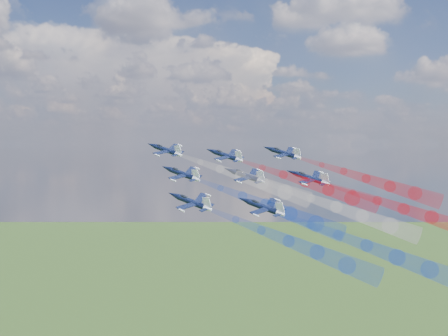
# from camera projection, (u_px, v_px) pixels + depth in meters

# --- Properties ---
(jet_lead) EXTENTS (15.97, 14.90, 9.03)m
(jet_lead) POSITION_uv_depth(u_px,v_px,m) (166.00, 150.00, 145.04)
(jet_lead) COLOR black
(trail_lead) EXTENTS (34.54, 22.09, 14.89)m
(trail_lead) POSITION_uv_depth(u_px,v_px,m) (241.00, 176.00, 133.03)
(trail_lead) COLOR white
(jet_inner_left) EXTENTS (15.97, 14.90, 9.03)m
(jet_inner_left) POSITION_uv_depth(u_px,v_px,m) (182.00, 174.00, 133.59)
(jet_inner_left) COLOR black
(trail_inner_left) EXTENTS (34.54, 22.09, 14.89)m
(trail_inner_left) POSITION_uv_depth(u_px,v_px,m) (266.00, 205.00, 121.57)
(trail_inner_left) COLOR blue
(jet_inner_right) EXTENTS (15.97, 14.90, 9.03)m
(jet_inner_right) POSITION_uv_depth(u_px,v_px,m) (226.00, 155.00, 146.12)
(jet_inner_right) COLOR black
(trail_inner_right) EXTENTS (34.54, 22.09, 14.89)m
(trail_inner_right) POSITION_uv_depth(u_px,v_px,m) (305.00, 182.00, 134.11)
(trail_inner_right) COLOR red
(jet_outer_left) EXTENTS (15.97, 14.90, 9.03)m
(jet_outer_left) POSITION_uv_depth(u_px,v_px,m) (191.00, 202.00, 117.81)
(jet_outer_left) COLOR black
(trail_outer_left) EXTENTS (34.54, 22.09, 14.89)m
(trail_outer_left) POSITION_uv_depth(u_px,v_px,m) (288.00, 241.00, 105.80)
(trail_outer_left) COLOR blue
(jet_center_third) EXTENTS (15.97, 14.90, 9.03)m
(jet_center_third) POSITION_uv_depth(u_px,v_px,m) (246.00, 176.00, 133.18)
(jet_center_third) COLOR black
(trail_center_third) EXTENTS (34.54, 22.09, 14.89)m
(trail_center_third) POSITION_uv_depth(u_px,v_px,m) (336.00, 207.00, 121.16)
(trail_center_third) COLOR white
(jet_outer_right) EXTENTS (15.97, 14.90, 9.03)m
(jet_outer_right) POSITION_uv_depth(u_px,v_px,m) (284.00, 153.00, 149.36)
(jet_outer_right) COLOR black
(trail_outer_right) EXTENTS (34.54, 22.09, 14.89)m
(trail_outer_right) POSITION_uv_depth(u_px,v_px,m) (366.00, 179.00, 137.35)
(trail_outer_right) COLOR red
(jet_rear_left) EXTENTS (15.97, 14.90, 9.03)m
(jet_rear_left) POSITION_uv_depth(u_px,v_px,m) (263.00, 207.00, 119.46)
(jet_rear_left) COLOR black
(trail_rear_left) EXTENTS (34.54, 22.09, 14.89)m
(trail_rear_left) POSITION_uv_depth(u_px,v_px,m) (367.00, 246.00, 107.45)
(trail_rear_left) COLOR blue
(jet_rear_right) EXTENTS (15.97, 14.90, 9.03)m
(jet_rear_right) POSITION_uv_depth(u_px,v_px,m) (309.00, 178.00, 135.64)
(jet_rear_right) COLOR black
(trail_rear_right) EXTENTS (34.54, 22.09, 14.89)m
(trail_rear_right) POSITION_uv_depth(u_px,v_px,m) (404.00, 209.00, 123.63)
(trail_rear_right) COLOR red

